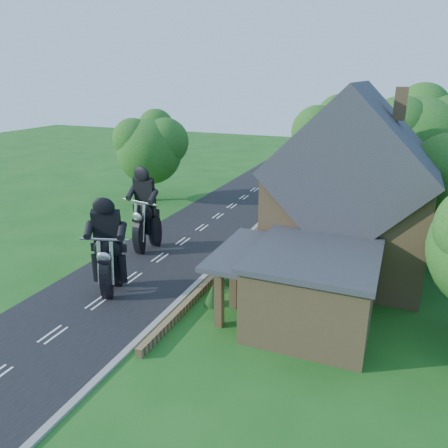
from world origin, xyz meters
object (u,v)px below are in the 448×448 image
at_px(motorcycle_lead, 112,279).
at_px(motorcycle_follow, 147,238).
at_px(annex, 310,287).
at_px(garden_wall, 238,253).
at_px(house, 350,194).

height_order(motorcycle_lead, motorcycle_follow, motorcycle_follow).
distance_m(motorcycle_lead, motorcycle_follow, 5.79).
bearing_deg(motorcycle_follow, annex, 166.55).
bearing_deg(annex, garden_wall, 133.84).
xyz_separation_m(house, annex, (-0.62, -6.80, -2.58)).
bearing_deg(motorcycle_lead, garden_wall, -138.88).
relative_size(house, motorcycle_lead, 6.26).
bearing_deg(annex, motorcycle_follow, 157.70).
bearing_deg(garden_wall, motorcycle_follow, -167.88).
height_order(annex, motorcycle_lead, annex).
bearing_deg(house, annex, -95.24).
bearing_deg(motorcycle_follow, garden_wall, -159.03).
bearing_deg(motorcycle_lead, house, -160.15).
height_order(house, annex, house).
distance_m(garden_wall, motorcycle_lead, 8.06).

